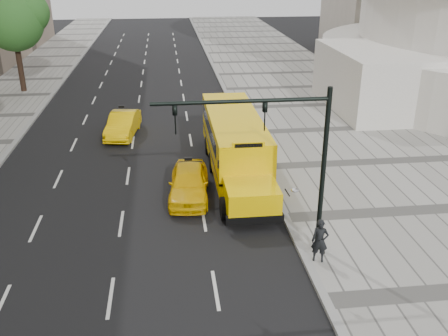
{
  "coord_description": "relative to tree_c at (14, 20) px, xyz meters",
  "views": [
    {
      "loc": [
        1.15,
        -23.84,
        10.44
      ],
      "look_at": [
        3.5,
        -4.0,
        1.9
      ],
      "focal_mm": 40.0,
      "sensor_mm": 36.0,
      "label": 1
    }
  ],
  "objects": [
    {
      "name": "taxi_far",
      "position": [
        8.78,
        -11.78,
        -5.03
      ],
      "size": [
        2.13,
        4.6,
        1.46
      ],
      "primitive_type": "imported",
      "rotation": [
        0.0,
        0.0,
        -0.14
      ],
      "color": "#FCC504",
      "rests_on": "ground"
    },
    {
      "name": "ground",
      "position": [
        10.41,
        -18.12,
        -5.76
      ],
      "size": [
        140.0,
        140.0,
        0.0
      ],
      "primitive_type": "plane",
      "color": "black",
      "rests_on": "ground"
    },
    {
      "name": "school_bus",
      "position": [
        14.91,
        -18.32,
        -3.99
      ],
      "size": [
        2.96,
        11.56,
        3.19
      ],
      "color": "#FFCB00",
      "rests_on": "ground"
    },
    {
      "name": "sidewalk_museum",
      "position": [
        22.41,
        -18.12,
        -5.68
      ],
      "size": [
        12.0,
        140.0,
        0.15
      ],
      "primitive_type": "cube",
      "color": "#999790",
      "rests_on": "ground"
    },
    {
      "name": "curb_museum",
      "position": [
        16.41,
        -18.12,
        -5.68
      ],
      "size": [
        0.3,
        140.0,
        0.15
      ],
      "primitive_type": "cube",
      "color": "gray",
      "rests_on": "ground"
    },
    {
      "name": "pedestrian",
      "position": [
        16.81,
        -27.01,
        -4.78
      ],
      "size": [
        0.7,
        0.56,
        1.65
      ],
      "primitive_type": "imported",
      "rotation": [
        0.0,
        0.0,
        -0.32
      ],
      "color": "black",
      "rests_on": "sidewalk_museum"
    },
    {
      "name": "tree_c",
      "position": [
        0.0,
        0.0,
        0.0
      ],
      "size": [
        5.27,
        4.68,
        8.06
      ],
      "color": "black",
      "rests_on": "ground"
    },
    {
      "name": "taxi_near",
      "position": [
        12.41,
        -20.98,
        -5.0
      ],
      "size": [
        2.16,
        4.56,
        1.51
      ],
      "primitive_type": "imported",
      "rotation": [
        0.0,
        0.0,
        -0.09
      ],
      "color": "#FCC504",
      "rests_on": "ground"
    },
    {
      "name": "traffic_signal",
      "position": [
        15.6,
        -26.14,
        -1.66
      ],
      "size": [
        6.18,
        0.36,
        6.4
      ],
      "color": "black",
      "rests_on": "ground"
    }
  ]
}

